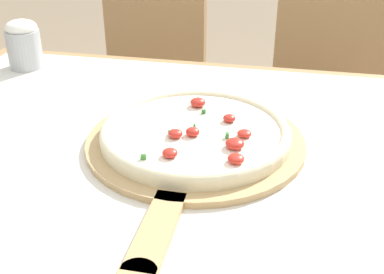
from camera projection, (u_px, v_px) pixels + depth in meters
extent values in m
cube|color=#A87F51|center=(163.00, 164.00, 0.85)|extent=(1.21, 0.99, 0.03)
cylinder|color=#A87F51|center=(33.00, 171.00, 1.50)|extent=(0.06, 0.06, 0.69)
cube|color=silver|center=(162.00, 155.00, 0.84)|extent=(1.13, 0.91, 0.00)
cylinder|color=tan|center=(195.00, 141.00, 0.87)|extent=(0.39, 0.39, 0.01)
cube|color=tan|center=(157.00, 231.00, 0.65)|extent=(0.04, 0.17, 0.01)
cylinder|color=beige|center=(195.00, 134.00, 0.86)|extent=(0.34, 0.34, 0.02)
torus|color=beige|center=(196.00, 130.00, 0.86)|extent=(0.34, 0.34, 0.02)
cylinder|color=white|center=(196.00, 129.00, 0.86)|extent=(0.30, 0.30, 0.00)
ellipsoid|color=red|center=(244.00, 133.00, 0.83)|extent=(0.02, 0.02, 0.01)
ellipsoid|color=red|center=(193.00, 132.00, 0.83)|extent=(0.02, 0.02, 0.01)
ellipsoid|color=red|center=(235.00, 144.00, 0.79)|extent=(0.03, 0.03, 0.02)
ellipsoid|color=red|center=(229.00, 118.00, 0.88)|extent=(0.02, 0.02, 0.01)
ellipsoid|color=red|center=(198.00, 102.00, 0.93)|extent=(0.03, 0.03, 0.02)
ellipsoid|color=red|center=(236.00, 159.00, 0.75)|extent=(0.03, 0.03, 0.01)
ellipsoid|color=red|center=(170.00, 153.00, 0.77)|extent=(0.03, 0.03, 0.01)
ellipsoid|color=red|center=(175.00, 134.00, 0.82)|extent=(0.02, 0.02, 0.01)
cube|color=#387533|center=(195.00, 126.00, 0.86)|extent=(0.00, 0.01, 0.01)
cube|color=#387533|center=(171.00, 132.00, 0.83)|extent=(0.01, 0.01, 0.01)
cube|color=#387533|center=(195.00, 132.00, 0.83)|extent=(0.01, 0.01, 0.01)
cube|color=#387533|center=(204.00, 112.00, 0.91)|extent=(0.01, 0.01, 0.01)
cube|color=#387533|center=(143.00, 157.00, 0.76)|extent=(0.01, 0.01, 0.01)
cube|color=#387533|center=(227.00, 136.00, 0.82)|extent=(0.01, 0.01, 0.01)
cube|color=tan|center=(139.00, 107.00, 1.69)|extent=(0.43, 0.43, 0.02)
cube|color=tan|center=(154.00, 29.00, 1.74)|extent=(0.38, 0.06, 0.44)
cylinder|color=tan|center=(83.00, 178.00, 1.70)|extent=(0.04, 0.04, 0.43)
cylinder|color=tan|center=(169.00, 193.00, 1.63)|extent=(0.04, 0.04, 0.43)
cylinder|color=tan|center=(120.00, 137.00, 1.97)|extent=(0.04, 0.04, 0.43)
cylinder|color=tan|center=(195.00, 148.00, 1.90)|extent=(0.04, 0.04, 0.43)
cube|color=tan|center=(319.00, 124.00, 1.58)|extent=(0.44, 0.44, 0.02)
cube|color=tan|center=(332.00, 40.00, 1.62)|extent=(0.38, 0.08, 0.44)
cylinder|color=tan|center=(256.00, 198.00, 1.60)|extent=(0.04, 0.04, 0.43)
cylinder|color=tan|center=(357.00, 217.00, 1.51)|extent=(0.04, 0.04, 0.43)
cylinder|color=tan|center=(273.00, 152.00, 1.86)|extent=(0.04, 0.04, 0.43)
cylinder|color=tan|center=(359.00, 166.00, 1.78)|extent=(0.04, 0.04, 0.43)
cylinder|color=#B2B7BC|center=(25.00, 49.00, 1.20)|extent=(0.08, 0.08, 0.09)
ellipsoid|color=white|center=(21.00, 27.00, 1.17)|extent=(0.08, 0.08, 0.04)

